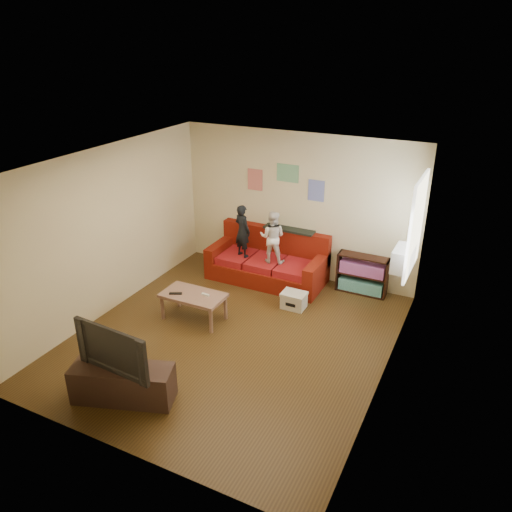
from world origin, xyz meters
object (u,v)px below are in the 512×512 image
at_px(coffee_table, 193,298).
at_px(bookshelf, 362,276).
at_px(file_box, 294,300).
at_px(tv_stand, 123,383).
at_px(sofa, 269,263).
at_px(child_b, 272,237).
at_px(television, 118,346).
at_px(child_a, 242,231).

relative_size(coffee_table, bookshelf, 1.14).
distance_m(file_box, tv_stand, 3.25).
bearing_deg(sofa, bookshelf, 7.53).
height_order(child_b, television, child_b).
distance_m(sofa, bookshelf, 1.73).
xyz_separation_m(coffee_table, file_box, (1.31, 1.04, -0.25)).
xyz_separation_m(tv_stand, television, (0.00, 0.00, 0.55)).
bearing_deg(tv_stand, file_box, 51.99).
height_order(child_b, bookshelf, child_b).
relative_size(sofa, tv_stand, 1.69).
relative_size(child_a, coffee_table, 0.98).
bearing_deg(television, child_a, 97.37).
xyz_separation_m(sofa, television, (-0.21, -3.88, 0.48)).
bearing_deg(child_b, tv_stand, 73.19).
relative_size(sofa, child_b, 2.24).
bearing_deg(sofa, tv_stand, -93.10).
height_order(coffee_table, bookshelf, bookshelf).
distance_m(child_a, television, 3.72).
relative_size(bookshelf, file_box, 2.18).
bearing_deg(tv_stand, child_a, 74.74).
bearing_deg(child_a, bookshelf, -148.35).
xyz_separation_m(child_a, child_b, (0.60, -0.00, -0.01)).
bearing_deg(child_a, television, 114.93).
xyz_separation_m(child_b, file_box, (0.70, -0.64, -0.79)).
bearing_deg(coffee_table, child_a, 89.63).
bearing_deg(sofa, television, -93.10).
bearing_deg(television, bookshelf, 68.49).
relative_size(child_a, bookshelf, 1.11).
relative_size(child_b, tv_stand, 0.75).
bearing_deg(file_box, television, -109.01).
height_order(child_a, coffee_table, child_a).
bearing_deg(sofa, file_box, -43.68).
relative_size(child_a, child_b, 1.03).
bearing_deg(bookshelf, child_b, -165.68).
bearing_deg(child_b, sofa, -60.83).
bearing_deg(file_box, child_a, 153.93).
relative_size(coffee_table, tv_stand, 0.79).
bearing_deg(coffee_table, child_b, 70.01).
relative_size(coffee_table, file_box, 2.48).
bearing_deg(child_b, coffee_table, 58.72).
relative_size(child_a, file_box, 2.42).
distance_m(sofa, coffee_table, 1.91).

